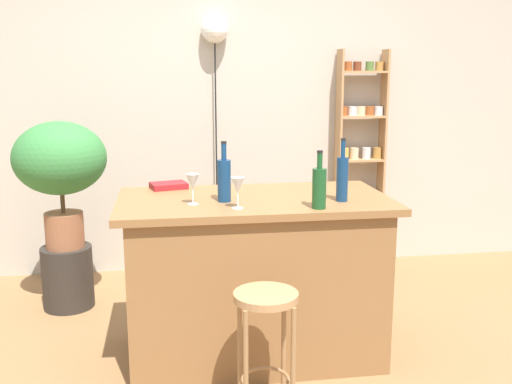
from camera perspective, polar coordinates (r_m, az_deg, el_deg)
ground at (r=3.35m, az=0.61°, el=-17.55°), size 12.00×12.00×0.00m
back_wall at (r=4.86m, az=-3.12°, el=8.90°), size 6.40×0.10×2.80m
kitchen_counter at (r=3.42m, az=-0.19°, el=-8.18°), size 1.52×0.82×0.94m
bar_stool at (r=2.80m, az=0.95°, el=-13.03°), size 0.30×0.30×0.64m
spice_shelf at (r=5.00m, az=10.06°, el=3.42°), size 0.40×0.16×1.81m
plant_stool at (r=4.36m, az=-17.80°, el=-7.85°), size 0.35×0.35×0.44m
potted_plant at (r=4.17m, az=-18.48°, el=2.53°), size 0.62×0.56×0.87m
bottle_vinegar at (r=3.03m, az=6.15°, el=0.51°), size 0.07×0.07×0.30m
bottle_spirits_clear at (r=3.18m, az=-3.11°, el=1.28°), size 0.07×0.07×0.33m
bottle_soda_blue at (r=3.22m, az=8.37°, el=1.40°), size 0.06×0.06×0.34m
wine_glass_left at (r=3.12m, az=-6.18°, el=0.90°), size 0.07×0.07×0.16m
wine_glass_center at (r=3.01m, az=-1.79°, el=0.55°), size 0.07×0.07×0.16m
cookbook at (r=3.58m, az=-8.47°, el=0.62°), size 0.24×0.20×0.03m
pendant_globe_light at (r=4.75m, az=-4.03°, el=15.16°), size 0.21×0.21×2.06m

